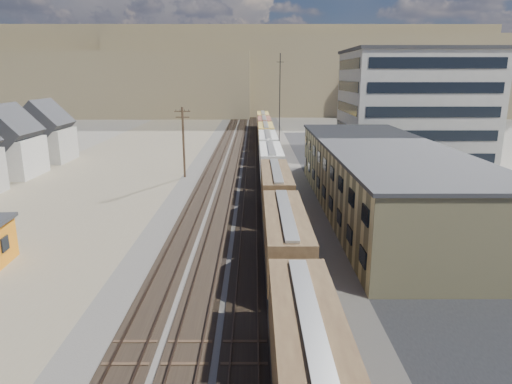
{
  "coord_description": "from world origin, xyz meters",
  "views": [
    {
      "loc": [
        1.53,
        -22.11,
        14.25
      ],
      "look_at": [
        1.68,
        21.8,
        3.0
      ],
      "focal_mm": 32.0,
      "sensor_mm": 36.0,
      "label": 1
    }
  ],
  "objects": [
    {
      "name": "warehouse",
      "position": [
        14.98,
        25.0,
        3.65
      ],
      "size": [
        12.4,
        40.4,
        7.25
      ],
      "color": "tan",
      "rests_on": "ground"
    },
    {
      "name": "parked_car_blue",
      "position": [
        28.35,
        39.65,
        0.85
      ],
      "size": [
        5.26,
        6.72,
        1.7
      ],
      "primitive_type": "imported",
      "rotation": [
        0.0,
        0.0,
        0.47
      ],
      "color": "navy",
      "rests_on": "ground"
    },
    {
      "name": "dirt_yard",
      "position": [
        -20.0,
        40.0,
        0.01
      ],
      "size": [
        24.0,
        180.0,
        0.03
      ],
      "primitive_type": "cube",
      "color": "#7B6D55",
      "rests_on": "ground"
    },
    {
      "name": "hills_north",
      "position": [
        0.17,
        167.92,
        14.1
      ],
      "size": [
        265.0,
        80.0,
        32.0
      ],
      "color": "olive",
      "rests_on": "ground"
    },
    {
      "name": "rail_tracks",
      "position": [
        -0.55,
        50.0,
        0.11
      ],
      "size": [
        11.4,
        200.0,
        0.24
      ],
      "color": "black",
      "rests_on": "ground"
    },
    {
      "name": "parked_car_far",
      "position": [
        30.91,
        46.27,
        0.79
      ],
      "size": [
        3.63,
        5.02,
        1.59
      ],
      "primitive_type": "imported",
      "rotation": [
        0.0,
        0.0,
        0.42
      ],
      "color": "white",
      "rests_on": "ground"
    },
    {
      "name": "asphalt_lot",
      "position": [
        22.0,
        35.0,
        0.02
      ],
      "size": [
        26.0,
        120.0,
        0.04
      ],
      "primitive_type": "cube",
      "color": "#232326",
      "rests_on": "ground"
    },
    {
      "name": "freight_train",
      "position": [
        3.8,
        47.45,
        2.79
      ],
      "size": [
        3.0,
        119.74,
        4.46
      ],
      "color": "black",
      "rests_on": "ground"
    },
    {
      "name": "radio_mast",
      "position": [
        6.0,
        60.0,
        9.12
      ],
      "size": [
        1.2,
        0.16,
        18.0
      ],
      "color": "black",
      "rests_on": "ground"
    },
    {
      "name": "utility_pole_north",
      "position": [
        -8.5,
        42.0,
        5.3
      ],
      "size": [
        2.2,
        0.32,
        10.0
      ],
      "color": "#382619",
      "rests_on": "ground"
    },
    {
      "name": "office_tower",
      "position": [
        27.95,
        54.95,
        9.26
      ],
      "size": [
        22.6,
        18.6,
        18.45
      ],
      "color": "#9E998E",
      "rests_on": "ground"
    },
    {
      "name": "ballast_bed",
      "position": [
        0.0,
        50.0,
        0.03
      ],
      "size": [
        18.0,
        200.0,
        0.06
      ],
      "primitive_type": "cube",
      "color": "#4C4742",
      "rests_on": "ground"
    },
    {
      "name": "ground",
      "position": [
        0.0,
        0.0,
        0.0
      ],
      "size": [
        300.0,
        300.0,
        0.0
      ],
      "primitive_type": "plane",
      "color": "#6B6356",
      "rests_on": "ground"
    }
  ]
}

